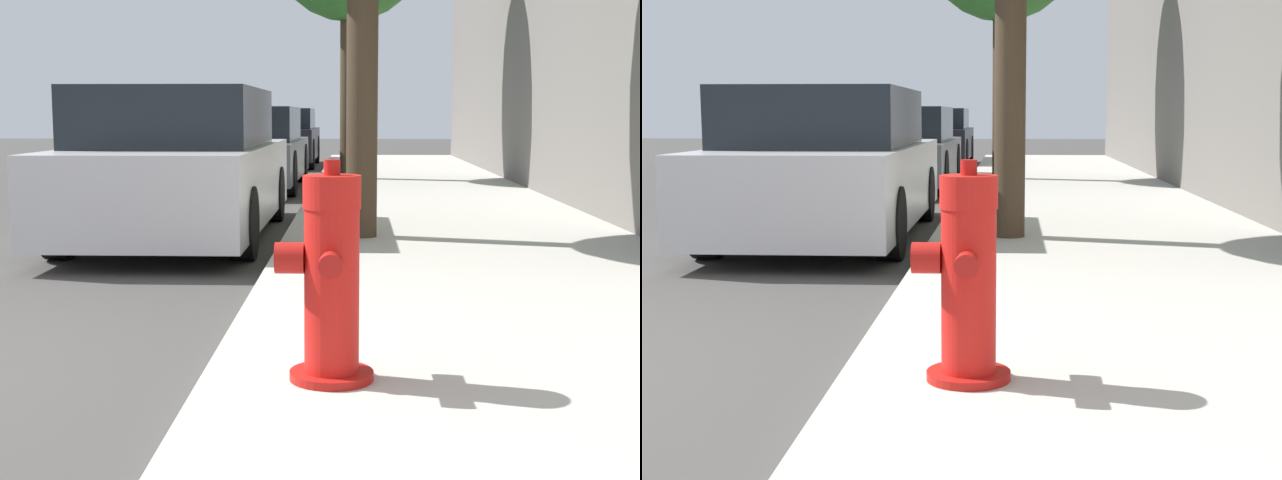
% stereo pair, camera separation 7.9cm
% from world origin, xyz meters
% --- Properties ---
extents(sidewalk_slab, '(3.13, 40.00, 0.12)m').
position_xyz_m(sidewalk_slab, '(3.22, 0.00, 0.06)').
color(sidewalk_slab, '#B7B2A8').
rests_on(sidewalk_slab, ground_plane).
extents(fire_hydrant, '(0.40, 0.41, 0.88)m').
position_xyz_m(fire_hydrant, '(2.18, -0.14, 0.53)').
color(fire_hydrant, '#A91511').
rests_on(fire_hydrant, sidewalk_slab).
extents(parked_car_near, '(1.72, 4.40, 1.42)m').
position_xyz_m(parked_car_near, '(0.62, 4.85, 0.68)').
color(parked_car_near, '#B7B7BC').
rests_on(parked_car_near, ground_plane).
extents(parked_car_mid, '(1.76, 4.60, 1.30)m').
position_xyz_m(parked_car_mid, '(0.55, 10.60, 0.64)').
color(parked_car_mid, '#4C5156').
rests_on(parked_car_mid, ground_plane).
extents(parked_car_far, '(1.72, 4.09, 1.32)m').
position_xyz_m(parked_car_far, '(0.53, 16.86, 0.65)').
color(parked_car_far, black).
rests_on(parked_car_far, ground_plane).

